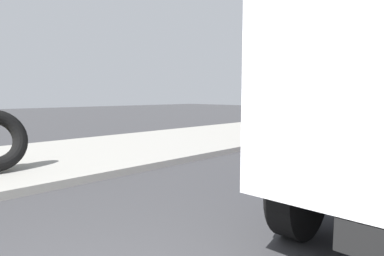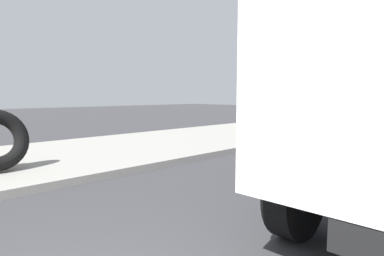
# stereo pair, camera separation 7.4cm
# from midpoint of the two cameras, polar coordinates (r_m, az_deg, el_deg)

# --- Properties ---
(street_light_pole) EXTENTS (0.12, 0.12, 5.67)m
(street_light_pole) POSITION_cam_midpoint_polar(r_m,az_deg,el_deg) (11.61, 15.12, 12.38)
(street_light_pole) COLOR #595B5E
(street_light_pole) RESTS_ON sidewalk_curb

